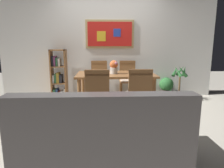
{
  "coord_description": "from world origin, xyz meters",
  "views": [
    {
      "loc": [
        -0.16,
        -3.49,
        1.29
      ],
      "look_at": [
        -0.0,
        -0.26,
        0.65
      ],
      "focal_mm": 31.96,
      "sensor_mm": 36.0,
      "label": 1
    }
  ],
  "objects": [
    {
      "name": "ground_plane",
      "position": [
        0.0,
        0.0,
        0.0
      ],
      "size": [
        12.0,
        12.0,
        0.0
      ],
      "primitive_type": "plane",
      "color": "beige"
    },
    {
      "name": "dining_chair_near_left",
      "position": [
        -0.24,
        -0.34,
        0.54
      ],
      "size": [
        0.4,
        0.41,
        0.91
      ],
      "color": "brown",
      "rests_on": "ground_plane"
    },
    {
      "name": "leather_couch",
      "position": [
        -0.17,
        -1.45,
        0.31
      ],
      "size": [
        1.8,
        0.84,
        0.84
      ],
      "color": "#514C4C",
      "rests_on": "ground_plane"
    },
    {
      "name": "flower_vase",
      "position": [
        0.07,
        0.42,
        0.86
      ],
      "size": [
        0.17,
        0.18,
        0.27
      ],
      "color": "beige",
      "rests_on": "dining_table"
    },
    {
      "name": "wall_back_with_painting",
      "position": [
        0.0,
        1.48,
        1.3
      ],
      "size": [
        5.2,
        0.14,
        2.6
      ],
      "color": "silver",
      "rests_on": "ground_plane"
    },
    {
      "name": "dining_table",
      "position": [
        0.11,
        0.46,
        0.63
      ],
      "size": [
        1.55,
        0.89,
        0.72
      ],
      "color": "brown",
      "rests_on": "ground_plane"
    },
    {
      "name": "dining_chair_far_left",
      "position": [
        -0.23,
        1.21,
        0.54
      ],
      "size": [
        0.4,
        0.41,
        0.91
      ],
      "color": "brown",
      "rests_on": "ground_plane"
    },
    {
      "name": "potted_palm",
      "position": [
        1.62,
        0.96,
        0.35
      ],
      "size": [
        0.35,
        0.37,
        0.83
      ],
      "color": "#B2ADA3",
      "rests_on": "ground_plane"
    },
    {
      "name": "dining_chair_near_right",
      "position": [
        0.45,
        -0.31,
        0.54
      ],
      "size": [
        0.4,
        0.41,
        0.91
      ],
      "color": "brown",
      "rests_on": "ground_plane"
    },
    {
      "name": "dining_chair_far_right",
      "position": [
        0.45,
        1.2,
        0.54
      ],
      "size": [
        0.4,
        0.41,
        0.91
      ],
      "color": "brown",
      "rests_on": "ground_plane"
    },
    {
      "name": "potted_ivy",
      "position": [
        1.42,
        1.27,
        0.26
      ],
      "size": [
        0.34,
        0.34,
        0.57
      ],
      "color": "#4C4742",
      "rests_on": "ground_plane"
    },
    {
      "name": "bookshelf",
      "position": [
        -1.19,
        1.22,
        0.53
      ],
      "size": [
        0.36,
        0.28,
        1.18
      ],
      "color": "brown",
      "rests_on": "ground_plane"
    }
  ]
}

